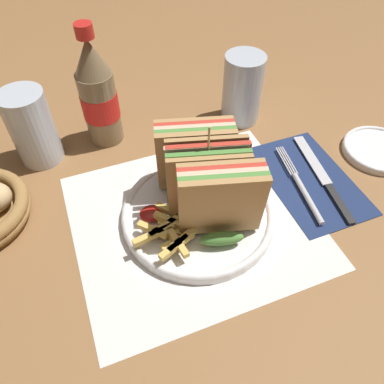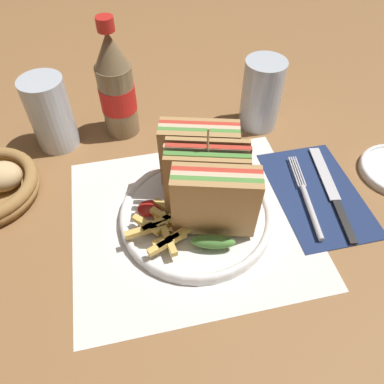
# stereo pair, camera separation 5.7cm
# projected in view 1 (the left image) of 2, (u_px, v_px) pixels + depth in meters

# --- Properties ---
(ground_plane) EXTENTS (4.00, 4.00, 0.00)m
(ground_plane) POSITION_uv_depth(u_px,v_px,m) (197.00, 214.00, 0.59)
(ground_plane) COLOR olive
(placemat) EXTENTS (0.36, 0.33, 0.00)m
(placemat) POSITION_uv_depth(u_px,v_px,m) (193.00, 220.00, 0.58)
(placemat) COLOR silver
(placemat) RESTS_ON ground_plane
(plate_main) EXTENTS (0.24, 0.24, 0.02)m
(plate_main) POSITION_uv_depth(u_px,v_px,m) (197.00, 214.00, 0.58)
(plate_main) COLOR white
(plate_main) RESTS_ON ground_plane
(club_sandwich) EXTENTS (0.13, 0.19, 0.15)m
(club_sandwich) POSITION_uv_depth(u_px,v_px,m) (207.00, 178.00, 0.54)
(club_sandwich) COLOR tan
(club_sandwich) RESTS_ON plate_main
(fries_pile) EXTENTS (0.11, 0.10, 0.02)m
(fries_pile) POSITION_uv_depth(u_px,v_px,m) (171.00, 232.00, 0.53)
(fries_pile) COLOR #E0B756
(fries_pile) RESTS_ON plate_main
(ketchup_blob) EXTENTS (0.04, 0.03, 0.01)m
(ketchup_blob) POSITION_uv_depth(u_px,v_px,m) (151.00, 213.00, 0.56)
(ketchup_blob) COLOR maroon
(ketchup_blob) RESTS_ON plate_main
(napkin) EXTENTS (0.13, 0.22, 0.00)m
(napkin) POSITION_uv_depth(u_px,v_px,m) (310.00, 181.00, 0.64)
(napkin) COLOR navy
(napkin) RESTS_ON ground_plane
(fork) EXTENTS (0.04, 0.18, 0.01)m
(fork) POSITION_uv_depth(u_px,v_px,m) (303.00, 190.00, 0.61)
(fork) COLOR silver
(fork) RESTS_ON napkin
(knife) EXTENTS (0.05, 0.21, 0.00)m
(knife) POSITION_uv_depth(u_px,v_px,m) (323.00, 177.00, 0.64)
(knife) COLOR black
(knife) RESTS_ON napkin
(coke_bottle_near) EXTENTS (0.06, 0.06, 0.22)m
(coke_bottle_near) POSITION_uv_depth(u_px,v_px,m) (98.00, 95.00, 0.64)
(coke_bottle_near) COLOR #7A6647
(coke_bottle_near) RESTS_ON ground_plane
(glass_near) EXTENTS (0.07, 0.07, 0.13)m
(glass_near) POSITION_uv_depth(u_px,v_px,m) (242.00, 93.00, 0.71)
(glass_near) COLOR silver
(glass_near) RESTS_ON ground_plane
(glass_far) EXTENTS (0.07, 0.07, 0.13)m
(glass_far) POSITION_uv_depth(u_px,v_px,m) (34.00, 132.00, 0.63)
(glass_far) COLOR silver
(glass_far) RESTS_ON ground_plane
(side_saucer) EXTENTS (0.13, 0.13, 0.01)m
(side_saucer) POSITION_uv_depth(u_px,v_px,m) (378.00, 150.00, 0.68)
(side_saucer) COLOR white
(side_saucer) RESTS_ON ground_plane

